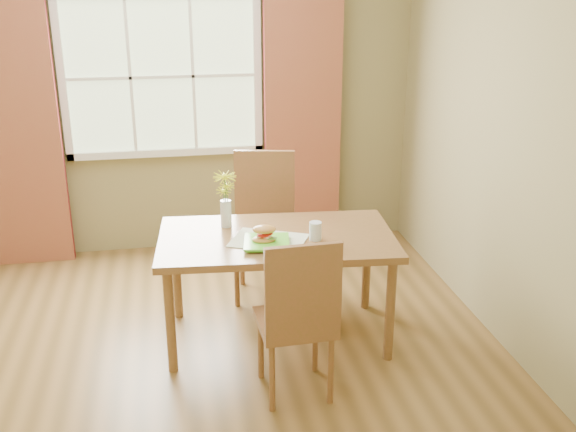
# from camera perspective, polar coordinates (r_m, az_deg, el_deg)

# --- Properties ---
(room) EXTENTS (4.24, 3.84, 2.74)m
(room) POSITION_cam_1_polar(r_m,az_deg,el_deg) (3.86, -10.34, 5.22)
(room) COLOR brown
(room) RESTS_ON ground
(window) EXTENTS (1.62, 0.06, 1.32)m
(window) POSITION_cam_1_polar(r_m,az_deg,el_deg) (5.67, -10.62, 11.51)
(window) COLOR #B4C897
(window) RESTS_ON room
(curtain_left) EXTENTS (0.65, 0.08, 2.20)m
(curtain_left) POSITION_cam_1_polar(r_m,az_deg,el_deg) (5.77, -21.90, 6.50)
(curtain_left) COLOR maroon
(curtain_left) RESTS_ON room
(curtain_right) EXTENTS (0.65, 0.08, 2.20)m
(curtain_right) POSITION_cam_1_polar(r_m,az_deg,el_deg) (5.76, 1.24, 7.94)
(curtain_right) COLOR maroon
(curtain_right) RESTS_ON room
(dining_table) EXTENTS (1.56, 0.96, 0.73)m
(dining_table) POSITION_cam_1_polar(r_m,az_deg,el_deg) (4.32, -0.96, -2.61)
(dining_table) COLOR brown
(dining_table) RESTS_ON room
(chair_near) EXTENTS (0.43, 0.43, 1.00)m
(chair_near) POSITION_cam_1_polar(r_m,az_deg,el_deg) (3.74, 0.89, -8.27)
(chair_near) COLOR brown
(chair_near) RESTS_ON room
(chair_far) EXTENTS (0.53, 0.53, 1.08)m
(chair_far) POSITION_cam_1_polar(r_m,az_deg,el_deg) (5.00, -2.05, -0.13)
(chair_far) COLOR brown
(chair_far) RESTS_ON room
(placemat) EXTENTS (0.55, 0.49, 0.01)m
(placemat) POSITION_cam_1_polar(r_m,az_deg,el_deg) (4.21, -1.67, -2.08)
(placemat) COLOR beige
(placemat) RESTS_ON dining_table
(plate) EXTENTS (0.31, 0.31, 0.01)m
(plate) POSITION_cam_1_polar(r_m,az_deg,el_deg) (4.14, -1.82, -2.33)
(plate) COLOR #62DC37
(plate) RESTS_ON placemat
(croissant_sandwich) EXTENTS (0.16, 0.12, 0.11)m
(croissant_sandwich) POSITION_cam_1_polar(r_m,az_deg,el_deg) (4.12, -2.03, -1.55)
(croissant_sandwich) COLOR #DA8A4A
(croissant_sandwich) RESTS_ON plate
(water_glass) EXTENTS (0.08, 0.08, 0.12)m
(water_glass) POSITION_cam_1_polar(r_m,az_deg,el_deg) (4.21, 2.33, -1.31)
(water_glass) COLOR silver
(water_glass) RESTS_ON dining_table
(flower_vase) EXTENTS (0.15, 0.15, 0.37)m
(flower_vase) POSITION_cam_1_polar(r_m,az_deg,el_deg) (4.38, -5.32, 1.84)
(flower_vase) COLOR silver
(flower_vase) RESTS_ON dining_table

